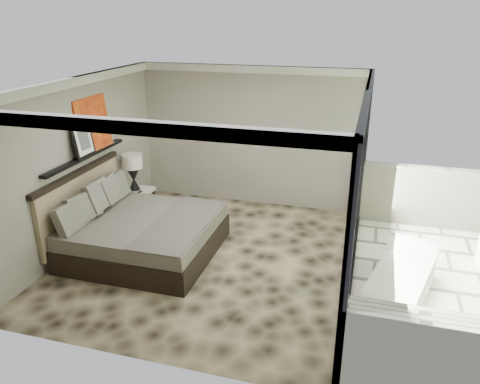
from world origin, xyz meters
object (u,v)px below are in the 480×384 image
(lounger, at_px, (400,281))
(nightstand, at_px, (137,201))
(table_lamp, at_px, (133,167))
(bed, at_px, (139,232))

(lounger, bearing_deg, nightstand, 178.86)
(lounger, bearing_deg, table_lamp, 178.66)
(nightstand, height_order, table_lamp, table_lamp)
(lounger, bearing_deg, bed, -165.73)
(table_lamp, bearing_deg, bed, -60.04)
(nightstand, xyz_separation_m, table_lamp, (-0.04, 0.03, 0.68))
(table_lamp, xyz_separation_m, lounger, (4.92, -1.44, -0.79))
(nightstand, relative_size, table_lamp, 0.81)
(bed, bearing_deg, lounger, -0.73)
(bed, bearing_deg, table_lamp, 119.96)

